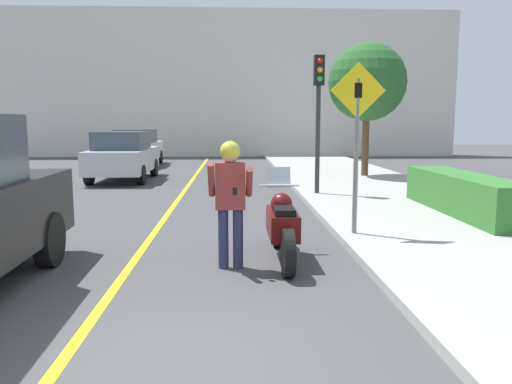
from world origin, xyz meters
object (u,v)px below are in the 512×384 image
object	(u,v)px
parked_car_white	(137,147)
motorcycle	(282,226)
street_tree	(367,82)
person_biker	(230,191)
parked_car_silver	(123,156)
crossing_sign	(357,132)
traffic_light	(319,98)

from	to	relation	value
parked_car_white	motorcycle	bearing A→B (deg)	-72.33
street_tree	person_biker	bearing A→B (deg)	-113.56
motorcycle	street_tree	size ratio (longest dim) A/B	0.48
parked_car_silver	parked_car_white	bearing A→B (deg)	96.21
crossing_sign	street_tree	world-z (taller)	street_tree
person_biker	crossing_sign	distance (m)	2.69
traffic_light	parked_car_white	xyz separation A→B (m)	(-6.63, 10.10, -1.76)
crossing_sign	parked_car_white	distance (m)	16.29
street_tree	motorcycle	bearing A→B (deg)	-110.81
person_biker	crossing_sign	xyz separation A→B (m)	(2.08, 1.53, 0.76)
person_biker	parked_car_silver	xyz separation A→B (m)	(-3.75, 10.68, -0.21)
street_tree	parked_car_silver	xyz separation A→B (m)	(-8.42, -0.03, -2.50)
parked_car_silver	motorcycle	bearing A→B (deg)	-66.44
motorcycle	street_tree	bearing A→B (deg)	69.19
person_biker	crossing_sign	bearing A→B (deg)	36.41
crossing_sign	street_tree	size ratio (longest dim) A/B	0.62
crossing_sign	person_biker	bearing A→B (deg)	-143.59
motorcycle	traffic_light	world-z (taller)	traffic_light
motorcycle	parked_car_silver	world-z (taller)	parked_car_silver
person_biker	crossing_sign	world-z (taller)	crossing_sign
parked_car_white	person_biker	bearing A→B (deg)	-75.09
street_tree	parked_car_white	distance (m)	11.01
person_biker	parked_car_silver	bearing A→B (deg)	109.36
person_biker	traffic_light	world-z (taller)	traffic_light
motorcycle	person_biker	xyz separation A→B (m)	(-0.74, -0.37, 0.56)
motorcycle	crossing_sign	distance (m)	2.21
parked_car_white	street_tree	bearing A→B (deg)	-32.37
traffic_light	parked_car_white	world-z (taller)	traffic_light
street_tree	parked_car_white	bearing A→B (deg)	147.63
parked_car_silver	parked_car_white	xyz separation A→B (m)	(-0.63, 5.77, 0.00)
parked_car_silver	traffic_light	bearing A→B (deg)	-35.78
parked_car_white	crossing_sign	bearing A→B (deg)	-66.58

